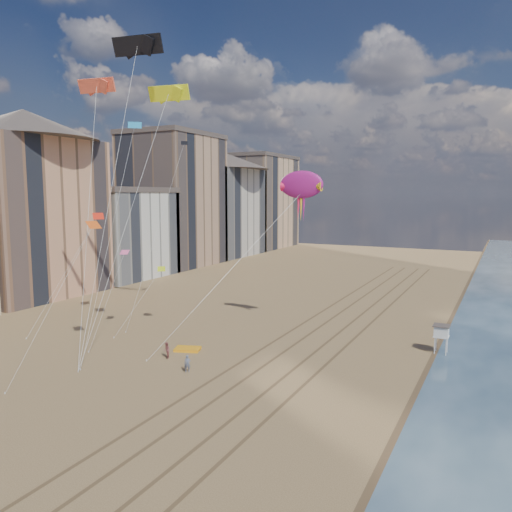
{
  "coord_description": "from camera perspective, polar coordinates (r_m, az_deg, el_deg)",
  "views": [
    {
      "loc": [
        20.64,
        -18.71,
        15.77
      ],
      "look_at": [
        -2.09,
        26.0,
        9.5
      ],
      "focal_mm": 35.0,
      "sensor_mm": 36.0,
      "label": 1
    }
  ],
  "objects": [
    {
      "name": "ground",
      "position": [
        32.01,
        -19.65,
        -22.83
      ],
      "size": [
        260.0,
        260.0,
        0.0
      ],
      "primitive_type": "plane",
      "color": "brown",
      "rests_on": "ground"
    },
    {
      "name": "parafoils",
      "position": [
        61.66,
        -13.26,
        19.96
      ],
      "size": [
        9.19,
        8.73,
        6.68
      ],
      "color": "black",
      "rests_on": "ground"
    },
    {
      "name": "wet_sand",
      "position": [
        60.81,
        24.72,
        -8.57
      ],
      "size": [
        260.0,
        260.0,
        0.0
      ],
      "primitive_type": "plane",
      "color": "#42301E",
      "rests_on": "ground"
    },
    {
      "name": "tracks",
      "position": [
        54.3,
        6.38,
        -9.79
      ],
      "size": [
        7.68,
        120.0,
        0.01
      ],
      "color": "brown",
      "rests_on": "ground"
    },
    {
      "name": "kite_flyer_b",
      "position": [
        49.63,
        -10.19,
        -10.56
      ],
      "size": [
        0.94,
        0.97,
        1.57
      ],
      "primitive_type": "imported",
      "rotation": [
        0.0,
        0.0,
        -0.92
      ],
      "color": "#904B49",
      "rests_on": "ground"
    },
    {
      "name": "kite_flyer_a",
      "position": [
        45.74,
        -7.84,
        -12.08
      ],
      "size": [
        0.68,
        0.62,
        1.55
      ],
      "primitive_type": "imported",
      "rotation": [
        0.0,
        0.0,
        0.59
      ],
      "color": "slate",
      "rests_on": "ground"
    },
    {
      "name": "grounded_kite",
      "position": [
        51.82,
        -7.82,
        -10.49
      ],
      "size": [
        2.9,
        2.32,
        0.29
      ],
      "primitive_type": "cube",
      "rotation": [
        0.0,
        0.0,
        0.33
      ],
      "color": "orange",
      "rests_on": "ground"
    },
    {
      "name": "lifeguard_stand",
      "position": [
        53.23,
        20.44,
        -8.09
      ],
      "size": [
        1.59,
        1.59,
        2.87
      ],
      "color": "silver",
      "rests_on": "ground"
    },
    {
      "name": "buildings",
      "position": [
        107.31,
        -11.32,
        5.8
      ],
      "size": [
        34.72,
        131.35,
        29.0
      ],
      "color": "#C6B284",
      "rests_on": "ground"
    },
    {
      "name": "small_kites",
      "position": [
        56.59,
        -14.55,
        6.09
      ],
      "size": [
        14.17,
        19.73,
        16.04
      ],
      "color": "pink",
      "rests_on": "ground"
    },
    {
      "name": "show_kite",
      "position": [
        56.32,
        5.18,
        8.08
      ],
      "size": [
        6.93,
        8.71,
        24.38
      ],
      "color": "#9A176D",
      "rests_on": "ground"
    }
  ]
}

